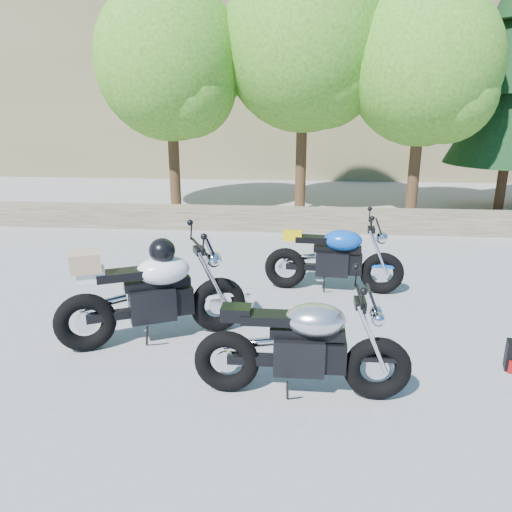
# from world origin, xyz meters

# --- Properties ---
(ground) EXTENTS (90.00, 90.00, 0.00)m
(ground) POSITION_xyz_m (0.00, 0.00, 0.00)
(ground) COLOR gray
(ground) RESTS_ON ground
(stone_wall) EXTENTS (22.00, 0.55, 0.50)m
(stone_wall) POSITION_xyz_m (0.00, 5.50, 0.25)
(stone_wall) COLOR brown
(stone_wall) RESTS_ON ground
(hillside) EXTENTS (80.00, 30.00, 15.00)m
(hillside) POSITION_xyz_m (3.00, 28.00, 7.50)
(hillside) COLOR brown
(hillside) RESTS_ON ground
(tree_decid_left) EXTENTS (3.67, 3.67, 5.62)m
(tree_decid_left) POSITION_xyz_m (-2.39, 7.14, 3.63)
(tree_decid_left) COLOR #382314
(tree_decid_left) RESTS_ON ground
(tree_decid_mid) EXTENTS (4.08, 4.08, 6.24)m
(tree_decid_mid) POSITION_xyz_m (0.91, 7.54, 4.04)
(tree_decid_mid) COLOR #382314
(tree_decid_mid) RESTS_ON ground
(tree_decid_right) EXTENTS (3.54, 3.54, 5.41)m
(tree_decid_right) POSITION_xyz_m (3.71, 6.94, 3.50)
(tree_decid_right) COLOR #382314
(tree_decid_right) RESTS_ON ground
(silver_bike) EXTENTS (2.17, 0.69, 1.09)m
(silver_bike) POSITION_xyz_m (0.87, -1.27, 0.53)
(silver_bike) COLOR black
(silver_bike) RESTS_ON ground
(white_bike) EXTENTS (2.20, 1.16, 1.30)m
(white_bike) POSITION_xyz_m (-0.95, -0.22, 0.64)
(white_bike) COLOR black
(white_bike) RESTS_ON ground
(blue_bike) EXTENTS (2.15, 0.68, 1.08)m
(blue_bike) POSITION_xyz_m (1.36, 1.69, 0.53)
(blue_bike) COLOR black
(blue_bike) RESTS_ON ground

